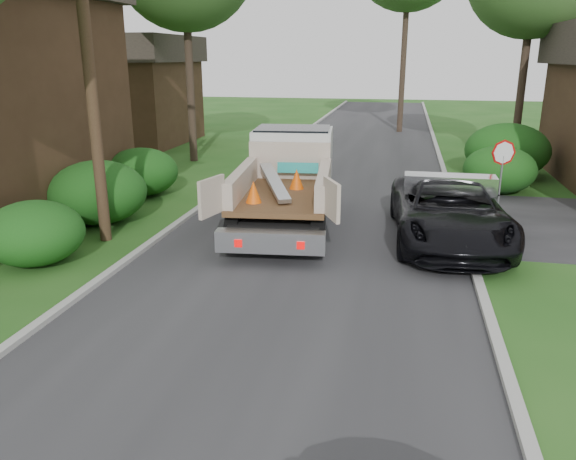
{
  "coord_description": "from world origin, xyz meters",
  "views": [
    {
      "loc": [
        2.3,
        -8.27,
        4.79
      ],
      "look_at": [
        -0.03,
        3.08,
        1.2
      ],
      "focal_mm": 35.0,
      "sensor_mm": 36.0,
      "label": 1
    }
  ],
  "objects_px": {
    "utility_pole": "(86,40)",
    "stop_sign": "(502,164)",
    "house_left_far": "(123,88)",
    "black_pickup": "(449,211)",
    "flatbed_truck": "(289,172)"
  },
  "relations": [
    {
      "from": "utility_pole",
      "to": "flatbed_truck",
      "type": "relative_size",
      "value": 1.4
    },
    {
      "from": "house_left_far",
      "to": "black_pickup",
      "type": "bearing_deg",
      "value": -41.74
    },
    {
      "from": "stop_sign",
      "to": "utility_pole",
      "type": "bearing_deg",
      "value": -159.38
    },
    {
      "from": "utility_pole",
      "to": "stop_sign",
      "type": "bearing_deg",
      "value": 20.62
    },
    {
      "from": "stop_sign",
      "to": "utility_pole",
      "type": "xyz_separation_m",
      "value": [
        -10.68,
        -4.02,
        3.4
      ]
    },
    {
      "from": "house_left_far",
      "to": "flatbed_truck",
      "type": "xyz_separation_m",
      "value": [
        12.45,
        -13.8,
        -1.63
      ]
    },
    {
      "from": "flatbed_truck",
      "to": "black_pickup",
      "type": "xyz_separation_m",
      "value": [
        4.65,
        -1.46,
        -0.58
      ]
    },
    {
      "from": "stop_sign",
      "to": "house_left_far",
      "type": "height_order",
      "value": "house_left_far"
    },
    {
      "from": "stop_sign",
      "to": "utility_pole",
      "type": "distance_m",
      "value": 11.91
    },
    {
      "from": "utility_pole",
      "to": "black_pickup",
      "type": "relative_size",
      "value": 1.64
    },
    {
      "from": "utility_pole",
      "to": "black_pickup",
      "type": "distance_m",
      "value": 10.21
    },
    {
      "from": "house_left_far",
      "to": "black_pickup",
      "type": "height_order",
      "value": "house_left_far"
    },
    {
      "from": "flatbed_truck",
      "to": "black_pickup",
      "type": "relative_size",
      "value": 1.17
    },
    {
      "from": "stop_sign",
      "to": "flatbed_truck",
      "type": "relative_size",
      "value": 0.35
    },
    {
      "from": "stop_sign",
      "to": "black_pickup",
      "type": "relative_size",
      "value": 0.41
    }
  ]
}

